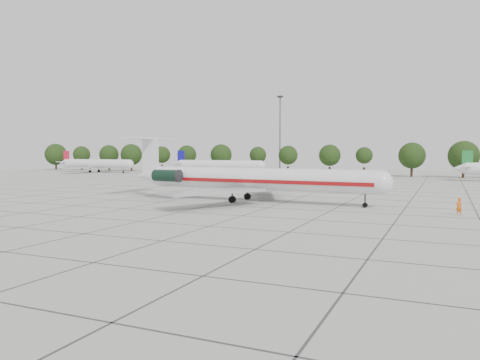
{
  "coord_description": "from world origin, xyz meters",
  "views": [
    {
      "loc": [
        20.62,
        -55.29,
        7.15
      ],
      "look_at": [
        -3.5,
        -0.72,
        3.5
      ],
      "focal_mm": 35.0,
      "sensor_mm": 36.0,
      "label": 1
    }
  ],
  "objects": [
    {
      "name": "ground",
      "position": [
        0.0,
        0.0,
        0.0
      ],
      "size": [
        260.0,
        260.0,
        0.0
      ],
      "primitive_type": "plane",
      "color": "#AEAFA7",
      "rests_on": "ground"
    },
    {
      "name": "main_airliner",
      "position": [
        -5.9,
        6.04,
        3.31
      ],
      "size": [
        39.96,
        31.36,
        9.36
      ],
      "rotation": [
        0.0,
        0.0,
        -0.05
      ],
      "color": "silver",
      "rests_on": "ground"
    },
    {
      "name": "floodlight_mast",
      "position": [
        -30.0,
        92.0,
        14.28
      ],
      "size": [
        1.6,
        1.6,
        25.45
      ],
      "color": "slate",
      "rests_on": "ground"
    },
    {
      "name": "bg_airliner_b",
      "position": [
        -43.15,
        72.67,
        2.91
      ],
      "size": [
        28.24,
        27.2,
        7.4
      ],
      "color": "silver",
      "rests_on": "ground"
    },
    {
      "name": "ground_crew",
      "position": [
        22.02,
        2.27,
        0.99
      ],
      "size": [
        0.86,
        0.8,
        1.98
      ],
      "primitive_type": "imported",
      "rotation": [
        0.0,
        0.0,
        3.75
      ],
      "color": "#E95D0D",
      "rests_on": "ground"
    },
    {
      "name": "apron_joints",
      "position": [
        0.0,
        15.0,
        0.01
      ],
      "size": [
        170.0,
        170.0,
        0.02
      ],
      "primitive_type": "cube",
      "color": "#383838",
      "rests_on": "ground"
    },
    {
      "name": "tree_line",
      "position": [
        -11.68,
        85.0,
        5.98
      ],
      "size": [
        249.86,
        8.44,
        10.22
      ],
      "color": "#332114",
      "rests_on": "ground"
    },
    {
      "name": "bg_airliner_a",
      "position": [
        -88.9,
        70.83,
        2.91
      ],
      "size": [
        28.24,
        27.2,
        7.4
      ],
      "color": "silver",
      "rests_on": "ground"
    }
  ]
}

